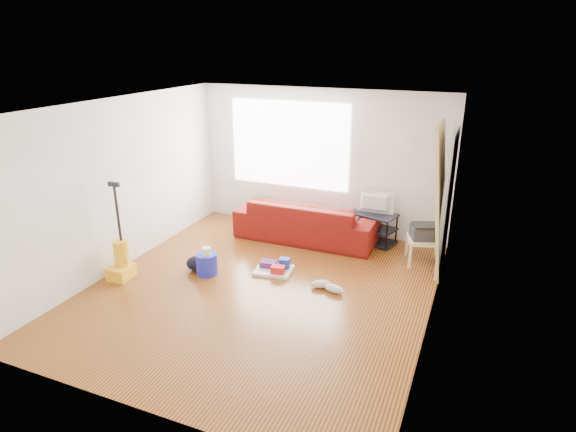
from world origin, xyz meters
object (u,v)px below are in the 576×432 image
at_px(cleaning_tray, 275,268).
at_px(vacuum, 121,261).
at_px(backpack, 200,270).
at_px(tv_stand, 373,227).
at_px(side_table, 424,242).
at_px(sofa, 306,238).
at_px(bucket, 207,273).

distance_m(cleaning_tray, vacuum, 2.23).
bearing_deg(cleaning_tray, vacuum, -152.54).
relative_size(cleaning_tray, backpack, 1.44).
bearing_deg(tv_stand, side_table, -13.22).
relative_size(side_table, vacuum, 0.43).
distance_m(sofa, tv_stand, 1.15).
distance_m(bucket, vacuum, 1.25).
relative_size(side_table, bucket, 1.94).
bearing_deg(backpack, side_table, 17.14).
distance_m(tv_stand, side_table, 1.03).
xyz_separation_m(side_table, backpack, (-3.03, -1.56, -0.34)).
relative_size(tv_stand, cleaning_tray, 1.40).
relative_size(tv_stand, vacuum, 0.59).
bearing_deg(backpack, sofa, 49.51).
xyz_separation_m(cleaning_tray, backpack, (-1.05, -0.40, -0.06)).
relative_size(tv_stand, side_table, 1.37).
relative_size(bucket, cleaning_tray, 0.53).
xyz_separation_m(tv_stand, cleaning_tray, (-1.07, -1.64, -0.21)).
xyz_separation_m(sofa, vacuum, (-1.95, -2.39, 0.26)).
distance_m(backpack, vacuum, 1.14).
bearing_deg(vacuum, cleaning_tray, 23.27).
bearing_deg(cleaning_tray, bucket, -153.57).
height_order(sofa, vacuum, vacuum).
bearing_deg(vacuum, side_table, 24.79).
height_order(tv_stand, side_table, tv_stand).
relative_size(sofa, cleaning_tray, 4.00).
xyz_separation_m(sofa, tv_stand, (1.09, 0.27, 0.27)).
relative_size(cleaning_tray, vacuum, 0.42).
distance_m(cleaning_tray, backpack, 1.12).
distance_m(side_table, vacuum, 4.52).
relative_size(tv_stand, backpack, 2.03).
distance_m(sofa, side_table, 2.04).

